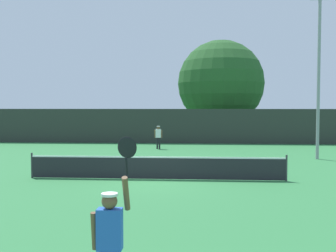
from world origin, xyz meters
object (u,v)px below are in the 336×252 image
(parked_car_near, at_px, (241,130))
(large_tree, at_px, (221,83))
(light_pole, at_px, (319,67))
(parked_car_mid, at_px, (280,129))
(player_serving, at_px, (111,231))
(tennis_ball, at_px, (129,174))
(player_receiving, at_px, (158,135))

(parked_car_near, bearing_deg, large_tree, 179.47)
(light_pole, xyz_separation_m, parked_car_near, (-2.64, 15.45, -4.51))
(parked_car_near, bearing_deg, parked_car_mid, 10.11)
(player_serving, bearing_deg, tennis_ball, 98.14)
(tennis_ball, bearing_deg, player_serving, -81.86)
(large_tree, bearing_deg, parked_car_near, 5.61)
(player_serving, xyz_separation_m, large_tree, (3.63, 33.01, 4.08))
(player_serving, xyz_separation_m, light_pole, (8.28, 17.76, 4.13))
(player_serving, height_order, parked_car_near, player_serving)
(player_serving, relative_size, parked_car_mid, 0.59)
(tennis_ball, height_order, large_tree, large_tree)
(player_serving, xyz_separation_m, tennis_ball, (-1.68, 11.72, -1.12))
(light_pole, height_order, large_tree, light_pole)
(player_serving, height_order, parked_car_mid, player_serving)
(large_tree, bearing_deg, tennis_ball, -103.99)
(player_receiving, bearing_deg, parked_car_near, -123.52)
(light_pole, bearing_deg, parked_car_near, 99.70)
(light_pole, height_order, parked_car_mid, light_pole)
(light_pole, height_order, parked_car_near, light_pole)
(light_pole, relative_size, parked_car_mid, 2.13)
(player_serving, relative_size, player_receiving, 1.57)
(parked_car_mid, bearing_deg, player_serving, -97.55)
(tennis_ball, bearing_deg, player_receiving, 88.54)
(player_receiving, bearing_deg, parked_car_mid, -132.88)
(player_receiving, height_order, tennis_ball, player_receiving)
(player_serving, bearing_deg, parked_car_near, 80.37)
(player_serving, height_order, player_receiving, player_serving)
(light_pole, bearing_deg, player_receiving, 153.50)
(light_pole, bearing_deg, tennis_ball, -148.78)
(player_serving, bearing_deg, player_receiving, 93.55)
(tennis_ball, height_order, parked_car_mid, parked_car_mid)
(player_receiving, height_order, large_tree, large_tree)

